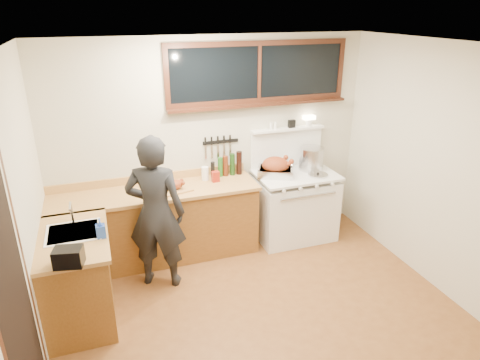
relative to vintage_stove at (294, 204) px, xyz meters
name	(u,v)px	position (x,y,z in m)	size (l,w,h in m)	color
ground_plane	(263,317)	(-1.00, -1.41, -0.48)	(4.00, 3.50, 0.02)	brown
room_shell	(267,162)	(-1.00, -1.41, 1.18)	(4.10, 3.60, 2.65)	beige
counter_back	(157,224)	(-1.80, 0.04, -0.01)	(2.44, 0.64, 1.00)	brown
counter_left	(78,277)	(-2.70, -0.79, -0.01)	(0.64, 1.09, 0.90)	brown
sink_unit	(74,237)	(-2.68, -0.71, 0.38)	(0.50, 0.45, 0.37)	white
vintage_stove	(294,204)	(0.00, 0.00, 0.00)	(1.02, 0.74, 1.57)	white
back_window	(259,80)	(-0.40, 0.31, 1.60)	(2.32, 0.13, 0.77)	black
left_doorway	(16,303)	(-2.99, -1.96, 0.62)	(0.02, 1.04, 2.17)	black
knife_strip	(219,143)	(-0.92, 0.32, 0.84)	(0.46, 0.03, 0.28)	black
man	(156,213)	(-1.87, -0.48, 0.39)	(0.74, 0.62, 1.72)	black
soap_bottle	(100,228)	(-2.43, -0.89, 0.53)	(0.09, 0.09, 0.19)	#234AB2
toaster	(69,257)	(-2.70, -1.29, 0.51)	(0.26, 0.20, 0.16)	black
cutting_board	(176,186)	(-1.57, -0.04, 0.49)	(0.41, 0.34, 0.13)	#B68648
roast_turkey	(276,168)	(-0.27, 0.02, 0.54)	(0.53, 0.48, 0.25)	silver
stockpot	(311,158)	(0.26, 0.07, 0.58)	(0.40, 0.40, 0.30)	silver
saucepan	(287,164)	(-0.01, 0.22, 0.49)	(0.17, 0.28, 0.12)	silver
pot_lid	(318,175)	(0.23, -0.17, 0.45)	(0.32, 0.32, 0.04)	silver
coffee_tin	(216,177)	(-1.05, 0.07, 0.50)	(0.09, 0.07, 0.13)	maroon
pitcher	(205,173)	(-1.15, 0.17, 0.52)	(0.09, 0.09, 0.17)	white
bottle_cluster	(229,165)	(-0.83, 0.22, 0.57)	(0.41, 0.07, 0.30)	black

